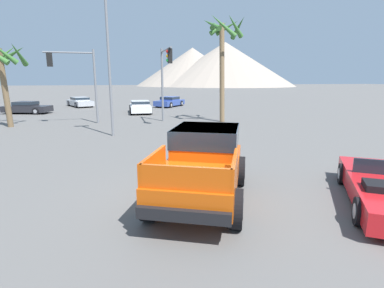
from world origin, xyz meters
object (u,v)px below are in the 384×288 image
Objects in this scene: parked_car_white at (140,107)px; palm_tree_tall at (224,43)px; parked_car_dark at (27,107)px; traffic_light_main at (165,70)px; parked_car_silver at (80,102)px; parked_car_blue at (170,101)px; palm_tree_short at (3,64)px; traffic_light_crosswalk at (75,72)px; street_lamp_post at (108,52)px; orange_pickup_truck at (204,159)px.

palm_tree_tall is (5.45, -7.57, 5.06)m from parked_car_white.
parked_car_dark is 0.83× the size of traffic_light_main.
parked_car_silver is 0.93× the size of traffic_light_main.
palm_tree_short reaches higher than parked_car_blue.
parked_car_blue is 15.10m from traffic_light_crosswalk.
street_lamp_post reaches higher than traffic_light_crosswalk.
parked_car_white is (0.08, 21.23, -0.44)m from orange_pickup_truck.
parked_car_blue reaches higher than parked_car_dark.
parked_car_white is 0.58× the size of street_lamp_post.
parked_car_silver is 7.52m from parked_car_dark.
parked_car_blue is 18.30m from palm_tree_short.
orange_pickup_truck is 1.14× the size of parked_car_white.
parked_car_blue is at bearing 168.70° from traffic_light_main.
orange_pickup_truck is at bearing 121.15° from parked_car_blue.
traffic_light_main is 0.97× the size of palm_tree_short.
street_lamp_post is (-3.71, -3.87, 0.83)m from traffic_light_main.
palm_tree_tall is (5.53, 13.66, 4.61)m from orange_pickup_truck.
parked_car_white is at bearing -129.24° from traffic_light_crosswalk.
parked_car_dark is at bearing -130.25° from traffic_light_main.
parked_car_blue is 0.59× the size of palm_tree_tall.
palm_tree_tall reaches higher than palm_tree_short.
parked_car_white is at bearing 77.60° from street_lamp_post.
palm_tree_tall reaches higher than parked_car_silver.
parked_car_white is 7.07m from parked_car_blue.
parked_car_blue is 18.90m from street_lamp_post.
orange_pickup_truck is 0.66× the size of street_lamp_post.
traffic_light_crosswalk reaches higher than orange_pickup_truck.
street_lamp_post is (7.76, -13.57, 4.01)m from parked_car_dark.
orange_pickup_truck is 0.94× the size of traffic_light_main.
street_lamp_post is (-6.40, -17.34, 3.99)m from parked_car_blue.
parked_car_silver is 20.67m from street_lamp_post.
traffic_light_crosswalk is (-6.09, 1.56, -0.13)m from traffic_light_main.
traffic_light_main is at bearing 109.76° from orange_pickup_truck.
traffic_light_main reaches higher than parked_car_dark.
parked_car_blue is at bearing -37.35° from parked_car_silver.
traffic_light_main is 0.71× the size of palm_tree_tall.
palm_tree_short reaches higher than traffic_light_main.
palm_tree_tall reaches higher than traffic_light_crosswalk.
orange_pickup_truck is 27.44m from parked_car_blue.
parked_car_silver is at bearing 126.03° from palm_tree_tall.
orange_pickup_truck is 25.51m from parked_car_dark.
street_lamp_post is 1.39× the size of palm_tree_short.
traffic_light_crosswalk is 0.68× the size of street_lamp_post.
parked_car_white is 0.59× the size of palm_tree_tall.
traffic_light_main reaches higher than parked_car_silver.
traffic_light_crosswalk reaches higher than parked_car_dark.
parked_car_white is at bearing 35.01° from palm_tree_short.
street_lamp_post is 1.01× the size of palm_tree_tall.
parked_car_silver is 0.90× the size of palm_tree_short.
orange_pickup_truck is 16.19m from traffic_light_crosswalk.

